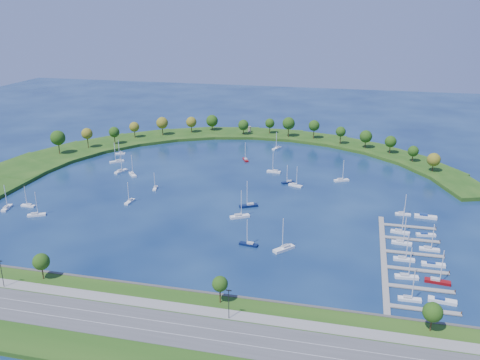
% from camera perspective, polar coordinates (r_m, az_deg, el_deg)
% --- Properties ---
extents(ground, '(700.00, 700.00, 0.00)m').
position_cam_1_polar(ground, '(269.74, -1.28, -1.06)').
color(ground, '#081C47').
rests_on(ground, ground).
extents(south_shoreline, '(420.00, 43.10, 11.60)m').
position_cam_1_polar(south_shoreline, '(166.13, -12.40, -15.27)').
color(south_shoreline, '#1D4913').
rests_on(south_shoreline, ground).
extents(breakwater, '(286.74, 247.64, 2.00)m').
position_cam_1_polar(breakwater, '(326.90, -7.00, 2.67)').
color(breakwater, '#1D4913').
rests_on(breakwater, ground).
extents(breakwater_trees, '(237.28, 93.08, 15.37)m').
position_cam_1_polar(breakwater_trees, '(350.70, -0.40, 5.59)').
color(breakwater_trees, '#382314').
rests_on(breakwater_trees, breakwater).
extents(harbor_tower, '(2.60, 2.60, 4.25)m').
position_cam_1_polar(harbor_tower, '(381.84, 1.07, 5.75)').
color(harbor_tower, gray).
rests_on(harbor_tower, breakwater).
extents(dock_system, '(24.28, 82.00, 1.60)m').
position_cam_1_polar(dock_system, '(207.12, 17.87, -8.59)').
color(dock_system, gray).
rests_on(dock_system, ground).
extents(moored_boat_0, '(5.32, 9.05, 12.86)m').
position_cam_1_polar(moored_boat_0, '(304.64, -13.23, 1.02)').
color(moored_boat_0, white).
rests_on(moored_boat_0, ground).
extents(moored_boat_1, '(8.35, 9.02, 14.14)m').
position_cam_1_polar(moored_boat_1, '(205.98, 4.98, -7.61)').
color(moored_boat_1, white).
rests_on(moored_boat_1, ground).
extents(moored_boat_2, '(3.05, 6.59, 9.35)m').
position_cam_1_polar(moored_boat_2, '(273.73, -9.51, -0.84)').
color(moored_boat_2, white).
rests_on(moored_boat_2, ground).
extents(moored_boat_3, '(7.11, 2.08, 10.41)m').
position_cam_1_polar(moored_boat_3, '(267.74, -22.71, -2.60)').
color(moored_boat_3, white).
rests_on(moored_boat_3, ground).
extents(moored_boat_4, '(8.28, 3.12, 11.88)m').
position_cam_1_polar(moored_boat_4, '(296.78, 3.84, 1.02)').
color(moored_boat_4, white).
rests_on(moored_boat_4, ground).
extents(moored_boat_5, '(6.68, 4.05, 9.51)m').
position_cam_1_polar(moored_boat_5, '(341.17, -13.32, 2.97)').
color(moored_boat_5, white).
rests_on(moored_boat_5, ground).
extents(moored_boat_6, '(8.00, 3.19, 11.43)m').
position_cam_1_polar(moored_boat_6, '(208.92, 0.99, -7.15)').
color(moored_boat_6, '#09163D').
rests_on(moored_boat_6, ground).
extents(moored_boat_7, '(8.51, 5.77, 12.25)m').
position_cam_1_polar(moored_boat_7, '(287.35, 11.33, 0.05)').
color(moored_boat_7, white).
rests_on(moored_boat_7, ground).
extents(moored_boat_8, '(7.23, 8.02, 12.44)m').
position_cam_1_polar(moored_boat_8, '(297.42, -11.98, 0.67)').
color(moored_boat_8, white).
rests_on(moored_boat_8, ground).
extents(moored_boat_9, '(5.65, 8.43, 12.12)m').
position_cam_1_polar(moored_boat_9, '(344.83, 4.16, 3.64)').
color(moored_boat_9, white).
rests_on(moored_boat_9, ground).
extents(moored_boat_10, '(2.64, 7.58, 10.94)m').
position_cam_1_polar(moored_boat_10, '(257.82, -12.29, -2.31)').
color(moored_boat_10, white).
rests_on(moored_boat_10, ground).
extents(moored_boat_11, '(9.10, 7.02, 13.43)m').
position_cam_1_polar(moored_boat_11, '(234.64, -0.04, -4.04)').
color(moored_boat_11, white).
rests_on(moored_boat_11, ground).
extents(moored_boat_12, '(8.00, 4.73, 11.37)m').
position_cam_1_polar(moored_boat_12, '(275.48, 6.24, -0.54)').
color(moored_boat_12, white).
rests_on(moored_boat_12, ground).
extents(moored_boat_13, '(9.14, 6.60, 13.30)m').
position_cam_1_polar(moored_boat_13, '(246.73, 0.98, -2.83)').
color(moored_boat_13, '#09163D').
rests_on(moored_boat_13, ground).
extents(moored_boat_14, '(8.29, 5.66, 11.94)m').
position_cam_1_polar(moored_boat_14, '(254.83, -21.92, -3.58)').
color(moored_boat_14, white).
rests_on(moored_boat_14, ground).
extents(moored_boat_15, '(5.40, 7.93, 11.43)m').
position_cam_1_polar(moored_boat_15, '(318.62, 0.63, 2.35)').
color(moored_boat_15, maroon).
rests_on(moored_boat_15, ground).
extents(moored_boat_16, '(4.00, 8.50, 12.06)m').
position_cam_1_polar(moored_boat_16, '(268.77, -24.74, -2.80)').
color(moored_boat_16, white).
rests_on(moored_boat_16, ground).
extents(moored_boat_17, '(7.02, 5.64, 10.47)m').
position_cam_1_polar(moored_boat_17, '(279.85, 5.41, -0.19)').
color(moored_boat_17, '#09163D').
rests_on(moored_boat_17, ground).
extents(moored_boat_18, '(8.19, 7.53, 12.80)m').
position_cam_1_polar(moored_boat_18, '(323.93, -13.66, 2.09)').
color(moored_boat_18, white).
rests_on(moored_boat_18, ground).
extents(docked_boat_0, '(7.64, 2.28, 11.17)m').
position_cam_1_polar(docked_boat_0, '(182.61, 18.51, -12.48)').
color(docked_boat_0, white).
rests_on(docked_boat_0, ground).
extents(docked_boat_1, '(9.32, 3.60, 1.85)m').
position_cam_1_polar(docked_boat_1, '(185.44, 21.75, -12.45)').
color(docked_boat_1, white).
rests_on(docked_boat_1, ground).
extents(docked_boat_2, '(8.51, 3.05, 12.25)m').
position_cam_1_polar(docked_boat_2, '(195.44, 18.19, -10.20)').
color(docked_boat_2, white).
rests_on(docked_boat_2, ground).
extents(docked_boat_3, '(9.03, 3.47, 12.94)m').
position_cam_1_polar(docked_boat_3, '(196.09, 21.30, -10.49)').
color(docked_boat_3, maroon).
rests_on(docked_boat_3, ground).
extents(docked_boat_4, '(8.02, 2.31, 11.76)m').
position_cam_1_polar(docked_boat_4, '(207.42, 17.94, -8.38)').
color(docked_boat_4, white).
rests_on(docked_boat_4, ground).
extents(docked_boat_5, '(8.68, 2.46, 1.77)m').
position_cam_1_polar(docked_boat_5, '(207.32, 20.87, -8.83)').
color(docked_boat_5, white).
rests_on(docked_boat_5, ground).
extents(docked_boat_6, '(8.29, 3.02, 11.92)m').
position_cam_1_polar(docked_boat_6, '(220.33, 17.70, -6.66)').
color(docked_boat_6, white).
rests_on(docked_boat_6, ground).
extents(docked_boat_7, '(7.90, 2.48, 11.51)m').
position_cam_1_polar(docked_boat_7, '(218.64, 20.51, -7.21)').
color(docked_boat_7, white).
rests_on(docked_boat_7, ground).
extents(docked_boat_8, '(8.24, 3.47, 11.75)m').
position_cam_1_polar(docked_boat_8, '(230.00, 17.55, -5.52)').
color(docked_boat_8, white).
rests_on(docked_boat_8, ground).
extents(docked_boat_9, '(8.26, 3.37, 1.64)m').
position_cam_1_polar(docked_boat_9, '(231.16, 20.13, -5.78)').
color(docked_boat_9, white).
rests_on(docked_boat_9, ground).
extents(docked_boat_10, '(7.13, 2.20, 10.39)m').
position_cam_1_polar(docked_boat_10, '(249.31, 17.83, -3.59)').
color(docked_boat_10, white).
rests_on(docked_boat_10, ground).
extents(docked_boat_11, '(10.10, 3.42, 2.03)m').
position_cam_1_polar(docked_boat_11, '(249.55, 20.11, -3.87)').
color(docked_boat_11, white).
rests_on(docked_boat_11, ground).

